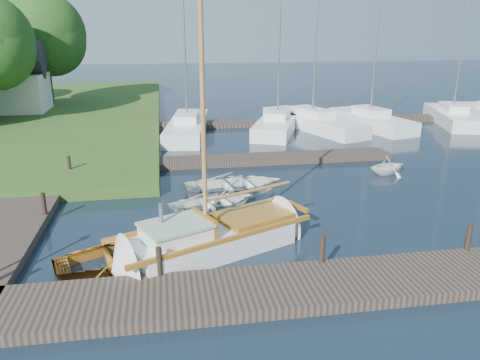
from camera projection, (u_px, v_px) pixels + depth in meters
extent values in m
plane|color=black|center=(240.00, 210.00, 17.73)|extent=(160.00, 160.00, 0.00)
cube|color=#31241F|center=(278.00, 289.00, 12.05)|extent=(18.00, 2.20, 0.30)
cube|color=#31241F|center=(30.00, 200.00, 18.31)|extent=(2.20, 18.00, 0.30)
cube|color=#31241F|center=(258.00, 159.00, 24.09)|extent=(14.00, 1.60, 0.30)
cube|color=#31241F|center=(339.00, 120.00, 34.26)|extent=(30.00, 1.60, 0.30)
cylinder|color=black|center=(159.00, 261.00, 12.35)|extent=(0.16, 0.16, 0.80)
cylinder|color=black|center=(322.00, 249.00, 13.06)|extent=(0.16, 0.16, 0.80)
cylinder|color=black|center=(469.00, 237.00, 13.76)|extent=(0.16, 0.16, 0.80)
cylinder|color=black|center=(44.00, 204.00, 16.42)|extent=(0.16, 0.16, 0.80)
cylinder|color=black|center=(69.00, 165.00, 21.11)|extent=(0.16, 0.16, 0.80)
cube|color=white|center=(212.00, 244.00, 14.42)|extent=(5.38, 3.88, 0.90)
cone|color=white|center=(288.00, 222.00, 16.04)|extent=(1.99, 2.32, 1.96)
cone|color=white|center=(119.00, 270.00, 12.86)|extent=(1.72, 2.20, 1.96)
cube|color=#81530D|center=(197.00, 219.00, 15.01)|extent=(5.70, 2.66, 0.14)
cube|color=#81530D|center=(228.00, 240.00, 13.52)|extent=(5.70, 2.66, 0.14)
cube|color=#81530D|center=(297.00, 206.00, 16.06)|extent=(0.56, 1.05, 0.14)
cube|color=white|center=(176.00, 233.00, 13.58)|extent=(2.22, 2.02, 0.44)
cube|color=#A4C3A5|center=(175.00, 225.00, 13.51)|extent=(2.35, 2.15, 0.08)
cube|color=#81530D|center=(204.00, 223.00, 14.06)|extent=(0.69, 1.33, 0.60)
cylinder|color=slate|center=(161.00, 213.00, 13.48)|extent=(0.12, 0.12, 0.60)
cube|color=#81530D|center=(254.00, 216.00, 15.10)|extent=(2.62, 2.27, 0.20)
cylinder|color=#A46C35|center=(202.00, 92.00, 12.88)|extent=(0.14, 0.14, 8.40)
cylinder|color=#A46C35|center=(249.00, 191.00, 14.72)|extent=(2.96, 1.41, 0.10)
imported|color=#81530D|center=(116.00, 253.00, 13.54)|extent=(4.04, 3.38, 0.72)
imported|color=white|center=(213.00, 201.00, 17.73)|extent=(3.85, 3.22, 0.68)
imported|color=white|center=(234.00, 183.00, 19.49)|extent=(4.45, 3.41, 0.86)
imported|color=white|center=(388.00, 164.00, 21.99)|extent=(2.20, 2.00, 1.01)
cube|color=white|center=(187.00, 127.00, 30.38)|extent=(3.51, 9.06, 0.90)
cube|color=white|center=(187.00, 117.00, 30.17)|extent=(1.85, 3.27, 0.50)
cylinder|color=slate|center=(184.00, 34.00, 28.59)|extent=(0.12, 0.12, 10.73)
cube|color=white|center=(277.00, 124.00, 31.31)|extent=(5.02, 8.20, 0.90)
cube|color=white|center=(278.00, 114.00, 31.10)|extent=(2.34, 3.11, 0.50)
cylinder|color=slate|center=(280.00, 37.00, 29.59)|extent=(0.12, 0.12, 10.27)
cube|color=white|center=(312.00, 122.00, 32.08)|extent=(5.17, 9.46, 0.90)
cube|color=white|center=(313.00, 112.00, 31.87)|extent=(2.40, 3.52, 0.50)
cylinder|color=slate|center=(316.00, 35.00, 30.32)|extent=(0.12, 0.12, 10.54)
cube|color=white|center=(370.00, 121.00, 32.38)|extent=(3.88, 7.75, 0.90)
cube|color=white|center=(371.00, 111.00, 32.17)|extent=(1.97, 2.86, 0.50)
cylinder|color=slate|center=(378.00, 32.00, 30.56)|extent=(0.12, 0.12, 10.91)
cube|color=white|center=(452.00, 117.00, 33.88)|extent=(4.32, 8.02, 0.90)
cube|color=white|center=(453.00, 107.00, 33.67)|extent=(2.12, 2.99, 0.50)
cylinder|color=slate|center=(463.00, 42.00, 32.27)|extent=(0.12, 0.12, 9.56)
cube|color=beige|center=(12.00, 93.00, 35.60)|extent=(5.00, 4.00, 2.80)
cube|color=#2C2C2F|center=(7.00, 60.00, 34.85)|extent=(5.25, 2.88, 2.88)
cylinder|color=#332114|center=(50.00, 81.00, 39.53)|extent=(0.36, 0.36, 3.67)
sphere|color=#1D4912|center=(44.00, 34.00, 38.37)|extent=(6.73, 6.73, 6.73)
sphere|color=#1D4912|center=(50.00, 41.00, 38.32)|extent=(5.71, 5.71, 5.71)
sphere|color=#1D4912|center=(39.00, 25.00, 38.46)|extent=(6.12, 6.12, 6.12)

